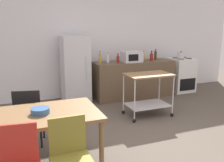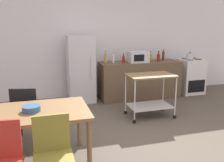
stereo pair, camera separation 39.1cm
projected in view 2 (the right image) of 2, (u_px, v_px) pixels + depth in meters
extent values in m
plane|color=brown|center=(151.00, 152.00, 3.60)|extent=(12.00, 12.00, 0.00)
cube|color=white|center=(98.00, 38.00, 6.26)|extent=(8.40, 0.12, 2.90)
cube|color=brown|center=(140.00, 80.00, 6.17)|extent=(2.00, 0.64, 0.90)
cube|color=brown|center=(28.00, 113.00, 3.07)|extent=(1.50, 0.90, 0.04)
cylinder|color=brown|center=(89.00, 148.00, 2.98)|extent=(0.06, 0.06, 0.71)
cylinder|color=brown|center=(79.00, 123.00, 3.71)|extent=(0.06, 0.06, 0.71)
cube|color=black|center=(28.00, 112.00, 3.86)|extent=(0.48, 0.48, 0.04)
cube|color=black|center=(23.00, 102.00, 3.63)|extent=(0.38, 0.11, 0.40)
cylinder|color=black|center=(42.00, 122.00, 4.09)|extent=(0.03, 0.03, 0.45)
cylinder|color=black|center=(21.00, 123.00, 4.07)|extent=(0.03, 0.03, 0.45)
cylinder|color=black|center=(37.00, 131.00, 3.76)|extent=(0.03, 0.03, 0.45)
cylinder|color=black|center=(14.00, 131.00, 3.74)|extent=(0.03, 0.03, 0.45)
cube|color=olive|center=(54.00, 160.00, 2.49)|extent=(0.40, 0.40, 0.04)
cube|color=olive|center=(51.00, 133.00, 2.61)|extent=(0.38, 0.03, 0.40)
cube|color=#B72D23|center=(1.00, 139.00, 2.46)|extent=(0.38, 0.07, 0.40)
cube|color=white|center=(190.00, 76.00, 6.59)|extent=(0.60, 0.60, 0.90)
cube|color=black|center=(196.00, 86.00, 6.35)|extent=(0.48, 0.01, 0.32)
cylinder|color=#47474C|center=(190.00, 60.00, 6.34)|extent=(0.16, 0.16, 0.02)
cylinder|color=#47474C|center=(198.00, 59.00, 6.41)|extent=(0.16, 0.16, 0.02)
cylinder|color=#47474C|center=(184.00, 58.00, 6.56)|extent=(0.16, 0.16, 0.02)
cylinder|color=#47474C|center=(193.00, 58.00, 6.63)|extent=(0.16, 0.16, 0.02)
cube|color=silver|center=(81.00, 69.00, 5.79)|extent=(0.60, 0.60, 1.55)
cylinder|color=silver|center=(91.00, 68.00, 5.53)|extent=(0.02, 0.02, 0.50)
cube|color=brown|center=(151.00, 75.00, 4.79)|extent=(0.90, 0.56, 0.03)
cube|color=silver|center=(150.00, 106.00, 4.93)|extent=(0.83, 0.52, 0.02)
cylinder|color=silver|center=(135.00, 100.00, 4.52)|extent=(0.02, 0.02, 0.76)
sphere|color=black|center=(134.00, 121.00, 4.62)|extent=(0.07, 0.07, 0.07)
cylinder|color=silver|center=(176.00, 96.00, 4.76)|extent=(0.02, 0.02, 0.76)
sphere|color=black|center=(175.00, 117.00, 4.85)|extent=(0.07, 0.07, 0.07)
cylinder|color=silver|center=(126.00, 93.00, 4.99)|extent=(0.02, 0.02, 0.76)
sphere|color=black|center=(125.00, 112.00, 5.08)|extent=(0.07, 0.07, 0.07)
cylinder|color=silver|center=(163.00, 90.00, 5.22)|extent=(0.02, 0.02, 0.76)
sphere|color=black|center=(162.00, 109.00, 5.32)|extent=(0.07, 0.07, 0.07)
cylinder|color=gold|center=(106.00, 59.00, 5.83)|extent=(0.06, 0.06, 0.22)
cylinder|color=gold|center=(105.00, 53.00, 5.80)|extent=(0.03, 0.03, 0.06)
cylinder|color=black|center=(105.00, 51.00, 5.79)|extent=(0.03, 0.03, 0.01)
cylinder|color=silver|center=(113.00, 59.00, 5.91)|extent=(0.06, 0.06, 0.18)
cylinder|color=silver|center=(113.00, 54.00, 5.88)|extent=(0.03, 0.03, 0.05)
cylinder|color=black|center=(113.00, 53.00, 5.87)|extent=(0.03, 0.03, 0.01)
cylinder|color=maroon|center=(124.00, 60.00, 5.87)|extent=(0.06, 0.06, 0.16)
cylinder|color=maroon|center=(124.00, 55.00, 5.84)|extent=(0.03, 0.03, 0.05)
cylinder|color=black|center=(124.00, 54.00, 5.83)|extent=(0.03, 0.03, 0.01)
cube|color=silver|center=(138.00, 57.00, 5.94)|extent=(0.46, 0.34, 0.26)
cube|color=black|center=(139.00, 58.00, 5.77)|extent=(0.25, 0.01, 0.16)
cylinder|color=gold|center=(150.00, 58.00, 6.22)|extent=(0.07, 0.07, 0.16)
cylinder|color=gold|center=(151.00, 53.00, 6.19)|extent=(0.03, 0.03, 0.06)
cylinder|color=black|center=(151.00, 52.00, 6.18)|extent=(0.04, 0.04, 0.01)
cylinder|color=maroon|center=(158.00, 58.00, 6.11)|extent=(0.08, 0.08, 0.18)
cylinder|color=maroon|center=(159.00, 53.00, 6.08)|extent=(0.04, 0.04, 0.06)
cylinder|color=black|center=(159.00, 51.00, 6.07)|extent=(0.04, 0.04, 0.01)
cylinder|color=#4C2D19|center=(163.00, 56.00, 6.31)|extent=(0.07, 0.07, 0.21)
cylinder|color=#4C2D19|center=(163.00, 51.00, 6.28)|extent=(0.03, 0.03, 0.05)
cylinder|color=black|center=(163.00, 50.00, 6.28)|extent=(0.03, 0.03, 0.01)
cylinder|color=#33598C|center=(31.00, 109.00, 3.07)|extent=(0.22, 0.22, 0.07)
cylinder|color=silver|center=(190.00, 56.00, 6.34)|extent=(0.17, 0.17, 0.16)
sphere|color=black|center=(190.00, 52.00, 6.32)|extent=(0.03, 0.03, 0.03)
cylinder|color=silver|center=(194.00, 55.00, 6.37)|extent=(0.08, 0.02, 0.07)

